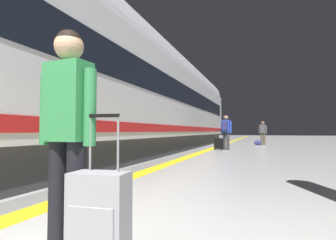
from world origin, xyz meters
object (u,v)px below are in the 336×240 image
high_speed_train (104,79)px  traveller_foreground (68,122)px  duffel_bag_mid (258,143)px  rolling_suitcase_foreground (99,216)px  passenger_mid (263,131)px  suitcase_near (219,144)px  passenger_near (226,129)px

high_speed_train → traveller_foreground: 6.46m
high_speed_train → duffel_bag_mid: 12.01m
rolling_suitcase_foreground → passenger_mid: bearing=86.3°
passenger_mid → suitcase_near: bearing=-110.2°
rolling_suitcase_foreground → passenger_near: size_ratio=0.60×
traveller_foreground → rolling_suitcase_foreground: traveller_foreground is taller
high_speed_train → suitcase_near: 6.71m
rolling_suitcase_foreground → suitcase_near: 11.31m
traveller_foreground → passenger_mid: (1.43, 16.63, -0.05)m
passenger_near → suitcase_near: bearing=-139.1°
traveller_foreground → duffel_bag_mid: size_ratio=3.80×
passenger_mid → duffel_bag_mid: size_ratio=3.58×
rolling_suitcase_foreground → passenger_mid: size_ratio=0.65×
suitcase_near → duffel_bag_mid: 5.46m
rolling_suitcase_foreground → duffel_bag_mid: size_ratio=2.32×
passenger_near → suitcase_near: passenger_near is taller
passenger_near → suitcase_near: size_ratio=1.78×
rolling_suitcase_foreground → passenger_near: 11.58m
rolling_suitcase_foreground → duffel_bag_mid: rolling_suitcase_foreground is taller
traveller_foreground → suitcase_near: bearing=93.0°
suitcase_near → passenger_mid: passenger_mid is taller
traveller_foreground → passenger_mid: 16.69m
suitcase_near → passenger_mid: size_ratio=0.61×
high_speed_train → traveller_foreground: bearing=-59.3°
high_speed_train → passenger_mid: bearing=67.6°
passenger_near → passenger_mid: 5.45m
traveller_foreground → high_speed_train: bearing=120.7°
suitcase_near → high_speed_train: bearing=-114.5°
high_speed_train → duffel_bag_mid: (4.32, 10.96, -2.35)m
passenger_mid → duffel_bag_mid: (-0.32, -0.27, -0.76)m
traveller_foreground → passenger_mid: bearing=85.1°
passenger_near → duffel_bag_mid: size_ratio=3.88×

